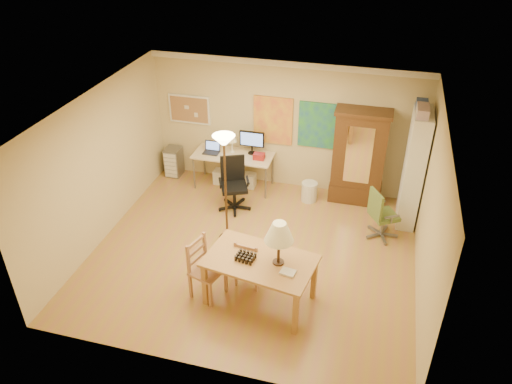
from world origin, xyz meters
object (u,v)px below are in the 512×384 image
(office_chair_black, at_px, (234,195))
(armoire, at_px, (358,163))
(dining_table, at_px, (267,253))
(bookshelf, at_px, (413,169))
(computer_desk, at_px, (235,166))
(office_chair_green, at_px, (381,224))

(office_chair_black, bearing_deg, armoire, 21.92)
(dining_table, height_order, armoire, armoire)
(armoire, bearing_deg, bookshelf, -23.52)
(bookshelf, bearing_deg, computer_desk, 174.18)
(computer_desk, height_order, office_chair_green, computer_desk)
(computer_desk, distance_m, office_chair_green, 3.26)
(computer_desk, xyz_separation_m, bookshelf, (3.52, -0.36, 0.64))
(office_chair_black, xyz_separation_m, bookshelf, (3.29, 0.48, 0.81))
(bookshelf, bearing_deg, office_chair_green, -121.89)
(dining_table, height_order, computer_desk, dining_table)
(dining_table, distance_m, office_chair_green, 2.78)
(dining_table, relative_size, office_chair_green, 1.77)
(office_chair_black, relative_size, office_chair_green, 1.09)
(office_chair_green, relative_size, armoire, 0.50)
(dining_table, bearing_deg, office_chair_green, 53.51)
(office_chair_black, distance_m, armoire, 2.52)
(computer_desk, bearing_deg, office_chair_green, -19.09)
(armoire, relative_size, bookshelf, 0.89)
(dining_table, xyz_separation_m, computer_desk, (-1.48, 3.23, -0.50))
(dining_table, distance_m, office_chair_black, 2.78)
(armoire, bearing_deg, computer_desk, -178.14)
(computer_desk, distance_m, armoire, 2.54)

